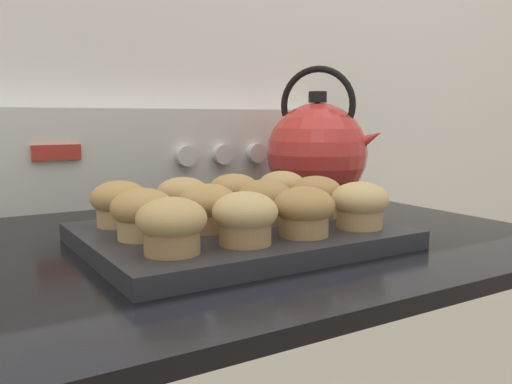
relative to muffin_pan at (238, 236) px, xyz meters
name	(u,v)px	position (x,y,z in m)	size (l,w,h in m)	color
wall_back	(137,56)	(0.03, 0.43, 0.26)	(8.00, 0.05, 2.40)	white
control_panel	(151,156)	(0.03, 0.38, 0.08)	(0.77, 0.07, 0.17)	silver
muffin_pan	(238,236)	(0.00, 0.00, 0.00)	(0.37, 0.29, 0.02)	#28282D
muffin_r0_c0	(172,225)	(-0.12, -0.08, 0.04)	(0.07, 0.07, 0.06)	#A37A4C
muffin_r0_c1	(245,217)	(-0.04, -0.08, 0.04)	(0.07, 0.07, 0.06)	#A37A4C
muffin_r0_c2	(304,211)	(0.04, -0.08, 0.04)	(0.07, 0.07, 0.06)	#A37A4C
muffin_r0_c3	(360,204)	(0.13, -0.08, 0.04)	(0.07, 0.07, 0.06)	tan
muffin_r1_c0	(142,213)	(-0.12, 0.00, 0.04)	(0.07, 0.07, 0.06)	tan
muffin_r1_c1	(208,207)	(-0.04, 0.00, 0.04)	(0.07, 0.07, 0.06)	#A37A4C
muffin_r1_c2	(265,201)	(0.04, 0.00, 0.04)	(0.07, 0.07, 0.06)	#A37A4C
muffin_r1_c3	(316,196)	(0.12, 0.00, 0.04)	(0.07, 0.07, 0.06)	#A37A4C
muffin_r2_c0	(119,203)	(-0.12, 0.09, 0.04)	(0.07, 0.07, 0.06)	tan
muffin_r2_c1	(183,198)	(-0.04, 0.08, 0.04)	(0.07, 0.07, 0.06)	tan
muffin_r2_c2	(234,193)	(0.04, 0.08, 0.04)	(0.07, 0.07, 0.06)	olive
muffin_r2_c3	(282,190)	(0.12, 0.08, 0.04)	(0.07, 0.07, 0.06)	tan
tea_kettle	(318,151)	(0.29, 0.21, 0.09)	(0.19, 0.21, 0.25)	red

